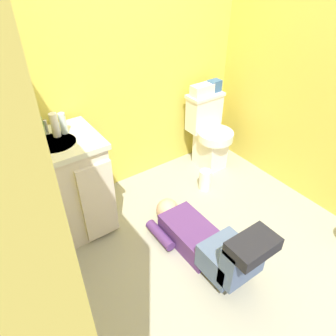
{
  "coord_description": "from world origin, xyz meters",
  "views": [
    {
      "loc": [
        -1.18,
        -1.24,
        1.93
      ],
      "look_at": [
        0.01,
        0.45,
        0.45
      ],
      "focal_mm": 33.77,
      "sensor_mm": 36.0,
      "label": 1
    }
  ],
  "objects_px": {
    "person_plumber": "(208,242)",
    "bottle_green": "(41,127)",
    "faucet": "(46,127)",
    "paper_towel_roll": "(205,180)",
    "soap_dispenser": "(18,133)",
    "toiletry_bag": "(214,86)",
    "toilet": "(209,133)",
    "bottle_amber": "(34,133)",
    "bottle_clear": "(63,123)",
    "bottle_white": "(55,125)",
    "tissue_box": "(202,90)",
    "vanity_cabinet": "(66,187)"
  },
  "relations": [
    {
      "from": "tissue_box",
      "to": "toiletry_bag",
      "type": "height_order",
      "value": "toiletry_bag"
    },
    {
      "from": "toilet",
      "to": "paper_towel_roll",
      "type": "bearing_deg",
      "value": -133.2
    },
    {
      "from": "vanity_cabinet",
      "to": "toilet",
      "type": "bearing_deg",
      "value": 2.92
    },
    {
      "from": "faucet",
      "to": "toiletry_bag",
      "type": "distance_m",
      "value": 1.61
    },
    {
      "from": "vanity_cabinet",
      "to": "person_plumber",
      "type": "bearing_deg",
      "value": -52.29
    },
    {
      "from": "person_plumber",
      "to": "bottle_clear",
      "type": "height_order",
      "value": "bottle_clear"
    },
    {
      "from": "vanity_cabinet",
      "to": "bottle_clear",
      "type": "bearing_deg",
      "value": 36.51
    },
    {
      "from": "vanity_cabinet",
      "to": "paper_towel_roll",
      "type": "xyz_separation_m",
      "value": [
        1.2,
        -0.24,
        -0.32
      ]
    },
    {
      "from": "vanity_cabinet",
      "to": "bottle_clear",
      "type": "height_order",
      "value": "bottle_clear"
    },
    {
      "from": "bottle_clear",
      "to": "bottle_white",
      "type": "bearing_deg",
      "value": -172.12
    },
    {
      "from": "person_plumber",
      "to": "paper_towel_roll",
      "type": "xyz_separation_m",
      "value": [
        0.52,
        0.63,
        -0.07
      ]
    },
    {
      "from": "soap_dispenser",
      "to": "bottle_white",
      "type": "xyz_separation_m",
      "value": [
        0.23,
        -0.06,
        0.02
      ]
    },
    {
      "from": "paper_towel_roll",
      "to": "bottle_green",
      "type": "bearing_deg",
      "value": 163.5
    },
    {
      "from": "tissue_box",
      "to": "bottle_green",
      "type": "distance_m",
      "value": 1.5
    },
    {
      "from": "bottle_white",
      "to": "soap_dispenser",
      "type": "bearing_deg",
      "value": 165.18
    },
    {
      "from": "bottle_amber",
      "to": "bottle_clear",
      "type": "xyz_separation_m",
      "value": [
        0.2,
        0.0,
        0.01
      ]
    },
    {
      "from": "faucet",
      "to": "bottle_clear",
      "type": "distance_m",
      "value": 0.13
    },
    {
      "from": "toilet",
      "to": "bottle_clear",
      "type": "height_order",
      "value": "bottle_clear"
    },
    {
      "from": "person_plumber",
      "to": "bottle_green",
      "type": "height_order",
      "value": "bottle_green"
    },
    {
      "from": "soap_dispenser",
      "to": "bottle_white",
      "type": "relative_size",
      "value": 0.97
    },
    {
      "from": "person_plumber",
      "to": "bottle_amber",
      "type": "distance_m",
      "value": 1.42
    },
    {
      "from": "toiletry_bag",
      "to": "soap_dispenser",
      "type": "bearing_deg",
      "value": -178.69
    },
    {
      "from": "toiletry_bag",
      "to": "soap_dispenser",
      "type": "xyz_separation_m",
      "value": [
        -1.8,
        -0.04,
        0.08
      ]
    },
    {
      "from": "bottle_green",
      "to": "person_plumber",
      "type": "bearing_deg",
      "value": -54.26
    },
    {
      "from": "faucet",
      "to": "person_plumber",
      "type": "bearing_deg",
      "value": -56.34
    },
    {
      "from": "bottle_amber",
      "to": "bottle_white",
      "type": "height_order",
      "value": "bottle_white"
    },
    {
      "from": "soap_dispenser",
      "to": "bottle_green",
      "type": "xyz_separation_m",
      "value": [
        0.15,
        -0.0,
        0.0
      ]
    },
    {
      "from": "vanity_cabinet",
      "to": "bottle_amber",
      "type": "bearing_deg",
      "value": 147.3
    },
    {
      "from": "paper_towel_roll",
      "to": "soap_dispenser",
      "type": "bearing_deg",
      "value": 165.18
    },
    {
      "from": "toilet",
      "to": "soap_dispenser",
      "type": "xyz_separation_m",
      "value": [
        -1.69,
        0.05,
        0.52
      ]
    },
    {
      "from": "faucet",
      "to": "person_plumber",
      "type": "distance_m",
      "value": 1.41
    },
    {
      "from": "soap_dispenser",
      "to": "person_plumber",
      "type": "bearing_deg",
      "value": -49.01
    },
    {
      "from": "person_plumber",
      "to": "bottle_green",
      "type": "distance_m",
      "value": 1.43
    },
    {
      "from": "person_plumber",
      "to": "bottle_amber",
      "type": "xyz_separation_m",
      "value": [
        -0.78,
        0.94,
        0.71
      ]
    },
    {
      "from": "toilet",
      "to": "bottle_green",
      "type": "bearing_deg",
      "value": 178.18
    },
    {
      "from": "toilet",
      "to": "bottle_white",
      "type": "xyz_separation_m",
      "value": [
        -1.46,
        -0.01,
        0.54
      ]
    },
    {
      "from": "faucet",
      "to": "bottle_green",
      "type": "xyz_separation_m",
      "value": [
        -0.04,
        -0.02,
        0.02
      ]
    },
    {
      "from": "bottle_amber",
      "to": "bottle_clear",
      "type": "relative_size",
      "value": 0.86
    },
    {
      "from": "faucet",
      "to": "paper_towel_roll",
      "type": "xyz_separation_m",
      "value": [
        1.2,
        -0.39,
        -0.77
      ]
    },
    {
      "from": "faucet",
      "to": "toilet",
      "type": "bearing_deg",
      "value": -2.64
    },
    {
      "from": "soap_dispenser",
      "to": "faucet",
      "type": "bearing_deg",
      "value": 6.01
    },
    {
      "from": "bottle_white",
      "to": "toilet",
      "type": "bearing_deg",
      "value": 0.47
    },
    {
      "from": "person_plumber",
      "to": "tissue_box",
      "type": "relative_size",
      "value": 4.84
    },
    {
      "from": "toiletry_bag",
      "to": "bottle_amber",
      "type": "xyz_separation_m",
      "value": [
        -1.71,
        -0.1,
        0.08
      ]
    },
    {
      "from": "tissue_box",
      "to": "bottle_green",
      "type": "height_order",
      "value": "bottle_green"
    },
    {
      "from": "tissue_box",
      "to": "paper_towel_roll",
      "type": "relative_size",
      "value": 1.06
    },
    {
      "from": "bottle_amber",
      "to": "bottle_clear",
      "type": "distance_m",
      "value": 0.2
    },
    {
      "from": "bottle_amber",
      "to": "toiletry_bag",
      "type": "bearing_deg",
      "value": 3.32
    },
    {
      "from": "soap_dispenser",
      "to": "bottle_white",
      "type": "distance_m",
      "value": 0.24
    },
    {
      "from": "toilet",
      "to": "toiletry_bag",
      "type": "bearing_deg",
      "value": 40.77
    }
  ]
}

